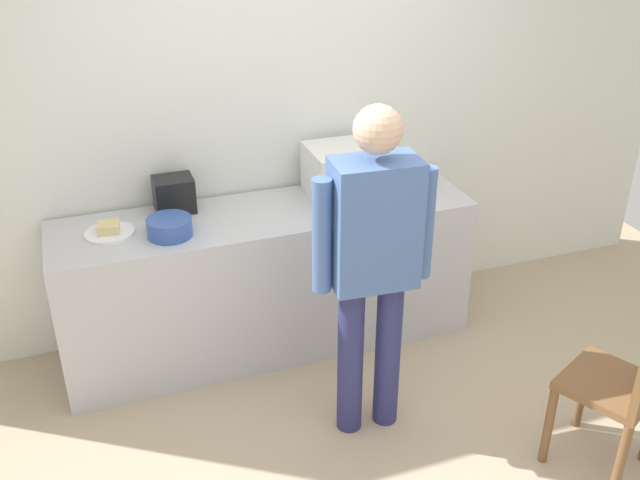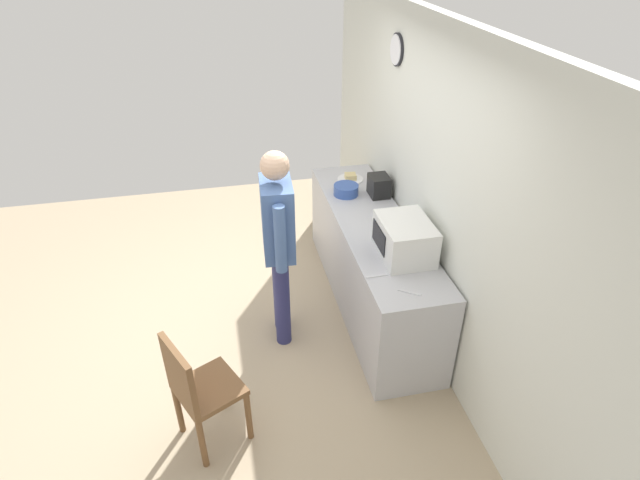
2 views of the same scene
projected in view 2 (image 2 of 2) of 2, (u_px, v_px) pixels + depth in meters
The scene contains 11 objects.
ground_plane at pixel (245, 333), 4.59m from camera, with size 6.00×6.00×0.00m, color tan.
back_wall at pixel (429, 186), 4.18m from camera, with size 5.40×0.13×2.60m.
kitchen_counter at pixel (371, 263), 4.76m from camera, with size 2.40×0.62×0.88m, color #B7B7BC.
microwave at pixel (405, 239), 4.00m from camera, with size 0.50×0.39×0.30m.
sandwich_plate at pixel (350, 178), 5.22m from camera, with size 0.26×0.26×0.07m.
salad_bowl at pixel (346, 190), 4.93m from camera, with size 0.24×0.24×0.10m, color #33519E.
toaster at pixel (379, 186), 4.90m from camera, with size 0.22×0.18×0.20m, color black.
fork_utensil at pixel (409, 292), 3.67m from camera, with size 0.17×0.02×0.01m, color silver.
spoon_utensil at pixel (377, 276), 3.84m from camera, with size 0.17×0.02×0.01m, color silver.
person_standing at pixel (278, 236), 4.06m from camera, with size 0.59×0.27×1.74m.
wooden_chair at pixel (198, 389), 3.39m from camera, with size 0.54×0.54×0.94m.
Camera 2 is at (3.49, -0.06, 3.17)m, focal length 28.82 mm.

